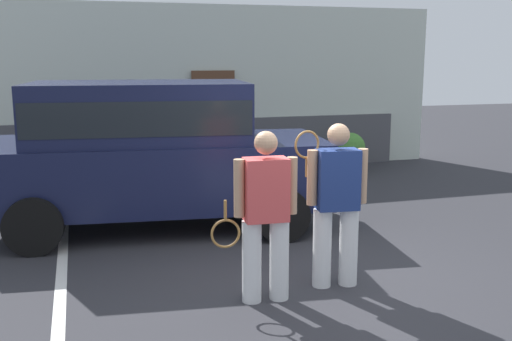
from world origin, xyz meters
name	(u,v)px	position (x,y,z in m)	size (l,w,h in m)	color
ground_plane	(322,286)	(0.00, 0.00, 0.00)	(40.00, 40.00, 0.00)	#2D2D33
parking_stripe_0	(62,264)	(-2.65, 1.50, 0.00)	(0.12, 4.40, 0.01)	silver
house_frontage	(196,94)	(0.00, 6.84, 1.62)	(10.63, 0.40, 3.43)	silver
parked_suv	(151,148)	(-1.43, 2.76, 1.15)	(4.79, 2.59, 2.05)	#141938
tennis_player_man	(265,215)	(-0.69, -0.16, 0.88)	(0.89, 0.29, 1.70)	white
tennis_player_woman	(336,202)	(0.14, 0.00, 0.90)	(0.77, 0.32, 1.73)	white
potted_plant_by_porch	(350,150)	(3.03, 5.71, 0.46)	(0.63, 0.63, 0.83)	#9E5638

